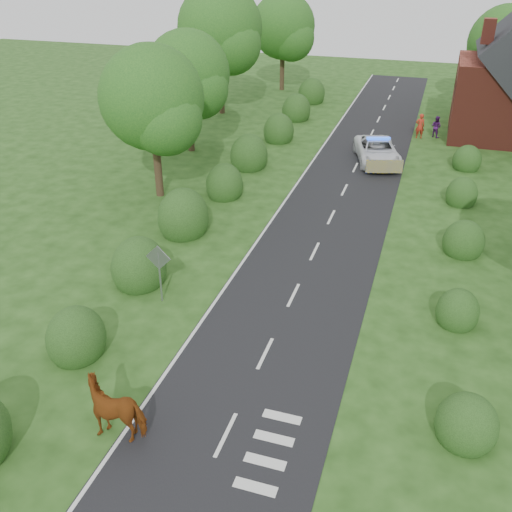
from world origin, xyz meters
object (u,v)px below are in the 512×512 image
(cow, at_px, (118,409))
(police_van, at_px, (377,151))
(road_sign, at_px, (159,265))
(pedestrian_red, at_px, (420,126))
(pedestrian_purple, at_px, (436,127))

(cow, bearing_deg, police_van, 162.05)
(road_sign, bearing_deg, cow, -74.00)
(road_sign, distance_m, pedestrian_red, 27.16)
(cow, distance_m, pedestrian_purple, 34.05)
(road_sign, height_order, pedestrian_purple, road_sign)
(police_van, relative_size, pedestrian_red, 3.28)
(cow, xyz_separation_m, police_van, (4.21, 26.23, -0.02))
(road_sign, relative_size, police_van, 0.42)
(pedestrian_red, bearing_deg, road_sign, 56.28)
(pedestrian_red, bearing_deg, pedestrian_purple, -165.91)
(pedestrian_red, bearing_deg, cow, 63.07)
(pedestrian_red, xyz_separation_m, pedestrian_purple, (1.15, 0.65, -0.12))
(pedestrian_red, height_order, pedestrian_purple, pedestrian_red)
(cow, distance_m, police_van, 26.57)
(road_sign, distance_m, pedestrian_purple, 28.15)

